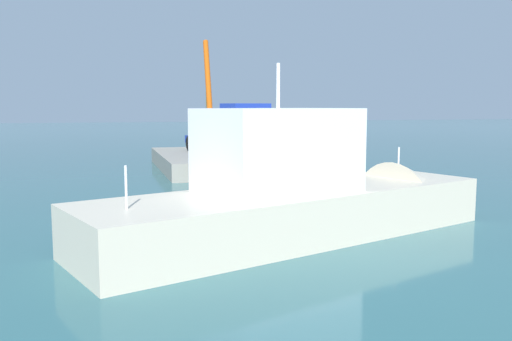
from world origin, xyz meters
name	(u,v)px	position (x,y,z in m)	size (l,w,h in m)	color
ground	(252,185)	(0.00, 0.00, 0.00)	(200.00, 200.00, 0.00)	#2D6066
dock	(221,161)	(-6.81, 0.00, 0.46)	(10.69, 7.21, 0.92)	gray
crane_truck	(233,129)	(-5.97, 0.50, 2.38)	(8.97, 4.13, 7.17)	navy
dock_worker	(195,141)	(-4.51, -1.94, 1.83)	(0.34, 0.34, 1.79)	black
salvaged_car	(267,171)	(0.03, 0.70, 0.65)	(4.55, 2.67, 3.04)	black
moored_yacht	(339,210)	(9.69, 0.00, 0.59)	(7.95, 14.86, 6.24)	beige
piling_near	(200,165)	(-0.83, -2.36, 0.91)	(0.39, 0.39, 1.82)	#505026
piling_mid	(250,159)	(-0.93, 0.16, 1.10)	(0.30, 0.30, 2.21)	brown
piling_far	(296,165)	(-1.01, 2.54, 0.74)	(0.29, 0.29, 1.48)	brown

